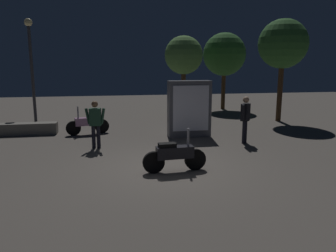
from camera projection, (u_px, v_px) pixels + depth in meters
name	position (u px, v px, depth m)	size (l,w,h in m)	color
ground_plane	(163.00, 168.00, 8.68)	(40.00, 40.00, 0.00)	#605951
motorcycle_black_foreground	(175.00, 155.00, 8.29)	(1.66, 0.36, 1.11)	black
motorcycle_pink_parked_left	(88.00, 123.00, 12.68)	(1.64, 0.52, 1.11)	black
person_rider_beside	(95.00, 121.00, 10.50)	(0.66, 0.28, 1.55)	black
person_bystander_far	(245.00, 116.00, 11.19)	(0.49, 0.56, 1.62)	black
streetlamp_near	(31.00, 57.00, 15.01)	(0.36, 0.36, 4.73)	#38383D
tree_left_bg	(283.00, 44.00, 15.00)	(2.26, 2.26, 4.74)	#4C331E
tree_center_bg	(184.00, 56.00, 16.98)	(2.00, 2.00, 4.15)	#4C331E
tree_right_bg	(224.00, 55.00, 19.18)	(2.51, 2.51, 4.50)	#4C331E
kiosk_billboard	(189.00, 109.00, 12.23)	(1.60, 0.54, 2.10)	#595960
planter_wall_low	(16.00, 129.00, 12.60)	(3.10, 0.50, 0.45)	gray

